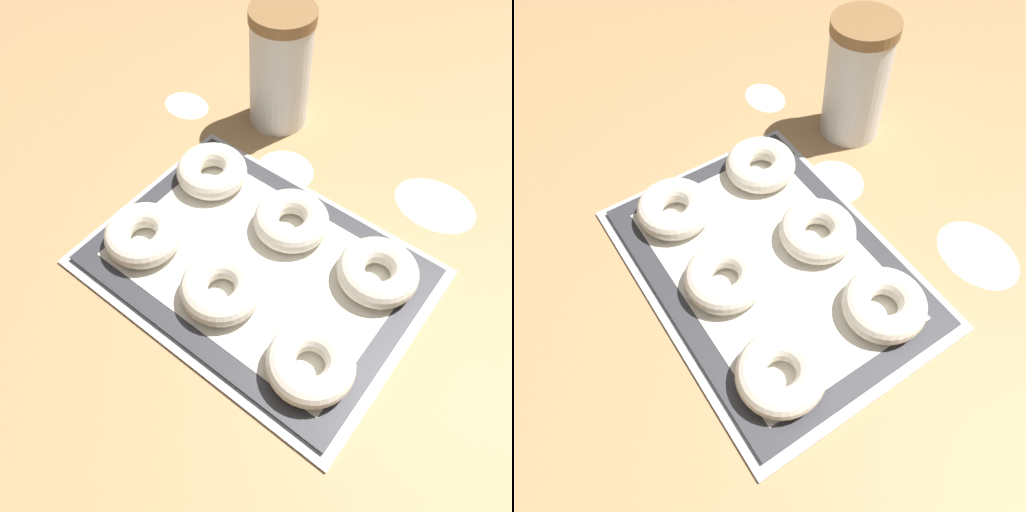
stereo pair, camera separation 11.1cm
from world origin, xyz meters
The scene contains 13 objects.
ground_plane centered at (0.00, 0.00, 0.00)m, with size 2.80×2.80×0.00m, color #A87F51.
baking_tray centered at (0.01, 0.00, 0.00)m, with size 0.41×0.30×0.01m.
baking_mat centered at (0.01, 0.00, 0.01)m, with size 0.39×0.28×0.00m.
bagel_front_left centered at (-0.12, -0.06, 0.03)m, with size 0.10×0.10×0.03m.
bagel_front_center centered at (0.01, -0.06, 0.03)m, with size 0.10×0.10×0.03m.
bagel_front_right centered at (0.14, -0.08, 0.03)m, with size 0.10×0.10×0.03m.
bagel_back_left centered at (-0.13, 0.08, 0.03)m, with size 0.10×0.10×0.03m.
bagel_back_center centered at (0.01, 0.07, 0.03)m, with size 0.10×0.10×0.03m.
bagel_back_right centered at (0.14, 0.07, 0.03)m, with size 0.10×0.10×0.03m.
flour_canister centered at (-0.14, 0.25, 0.09)m, with size 0.09×0.09×0.18m.
flour_patch_near centered at (-0.28, 0.18, 0.00)m, with size 0.08×0.06×0.00m.
flour_patch_far centered at (0.14, 0.24, 0.00)m, with size 0.12×0.09×0.00m.
flour_patch_side centered at (-0.06, 0.16, 0.00)m, with size 0.09×0.08×0.00m.
Camera 2 is at (0.30, -0.19, 0.54)m, focal length 35.00 mm.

